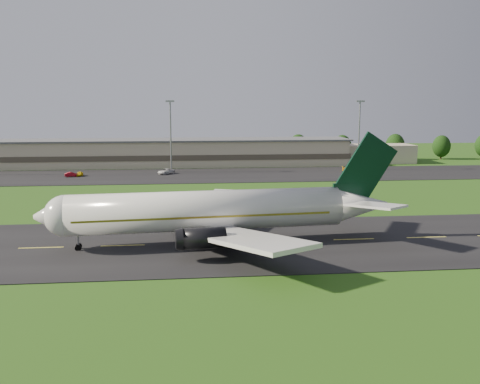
{
  "coord_description": "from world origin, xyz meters",
  "views": [
    {
      "loc": [
        8.68,
        -73.17,
        19.65
      ],
      "look_at": [
        17.21,
        8.0,
        6.0
      ],
      "focal_mm": 40.0,
      "sensor_mm": 36.0,
      "label": 1
    }
  ],
  "objects": [
    {
      "name": "ground",
      "position": [
        0.0,
        0.0,
        0.0
      ],
      "size": [
        360.0,
        360.0,
        0.0
      ],
      "primitive_type": "plane",
      "color": "#234C13",
      "rests_on": "ground"
    },
    {
      "name": "service_vehicle_c",
      "position": [
        3.59,
        75.62,
        0.82
      ],
      "size": [
        5.23,
        5.51,
        1.45
      ],
      "primitive_type": "imported",
      "rotation": [
        0.0,
        0.0,
        -0.71
      ],
      "color": "silver",
      "rests_on": "apron"
    },
    {
      "name": "apron",
      "position": [
        0.0,
        72.0,
        0.05
      ],
      "size": [
        260.0,
        30.0,
        0.1
      ],
      "primitive_type": "cube",
      "color": "black",
      "rests_on": "ground"
    },
    {
      "name": "light_mast_east",
      "position": [
        60.0,
        80.0,
        12.74
      ],
      "size": [
        2.4,
        1.2,
        20.35
      ],
      "color": "gray",
      "rests_on": "ground"
    },
    {
      "name": "service_vehicle_a",
      "position": [
        -19.44,
        73.58,
        0.71
      ],
      "size": [
        1.48,
        3.59,
        1.22
      ],
      "primitive_type": "imported",
      "rotation": [
        0.0,
        0.0,
        0.01
      ],
      "color": "#D8BD0C",
      "rests_on": "apron"
    },
    {
      "name": "service_vehicle_d",
      "position": [
        56.43,
        75.58,
        0.81
      ],
      "size": [
        5.14,
        2.79,
        1.41
      ],
      "primitive_type": "imported",
      "rotation": [
        0.0,
        0.0,
        1.4
      ],
      "color": "#E7A90D",
      "rests_on": "apron"
    },
    {
      "name": "taxiway",
      "position": [
        0.0,
        0.0,
        0.05
      ],
      "size": [
        220.0,
        30.0,
        0.1
      ],
      "primitive_type": "cube",
      "color": "black",
      "rests_on": "ground"
    },
    {
      "name": "tree_line",
      "position": [
        30.3,
        106.11,
        4.77
      ],
      "size": [
        193.25,
        9.31,
        9.24
      ],
      "color": "black",
      "rests_on": "ground"
    },
    {
      "name": "service_vehicle_b",
      "position": [
        -21.29,
        72.38,
        0.72
      ],
      "size": [
        3.97,
        2.13,
        1.24
      ],
      "primitive_type": "imported",
      "rotation": [
        0.0,
        0.0,
        1.8
      ],
      "color": "maroon",
      "rests_on": "apron"
    },
    {
      "name": "light_mast_centre",
      "position": [
        5.0,
        80.0,
        12.74
      ],
      "size": [
        2.4,
        1.2,
        20.35
      ],
      "color": "gray",
      "rests_on": "ground"
    },
    {
      "name": "terminal",
      "position": [
        6.4,
        96.18,
        3.99
      ],
      "size": [
        145.0,
        16.0,
        8.4
      ],
      "color": "tan",
      "rests_on": "ground"
    },
    {
      "name": "airliner",
      "position": [
        12.57,
        0.07,
        4.66
      ],
      "size": [
        51.28,
        42.04,
        15.57
      ],
      "rotation": [
        0.0,
        0.0,
        0.08
      ],
      "color": "silver",
      "rests_on": "ground"
    }
  ]
}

